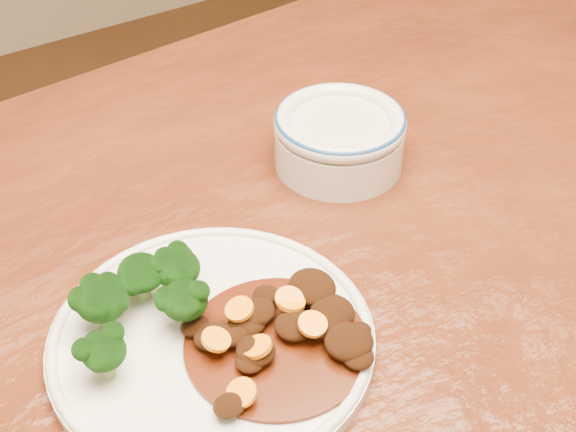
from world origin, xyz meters
TOP-DOWN VIEW (x-y plane):
  - dining_table at (0.00, 0.00)m, footprint 1.57×1.02m
  - dinner_plate at (-0.15, -0.04)m, footprint 0.27×0.27m
  - broccoli_florets at (-0.19, 0.01)m, footprint 0.13×0.10m
  - mince_stew at (-0.10, -0.08)m, footprint 0.15×0.15m
  - dip_bowl at (0.09, 0.11)m, footprint 0.14×0.14m

SIDE VIEW (x-z plane):
  - dining_table at x=0.00m, z-range 0.30..1.05m
  - dinner_plate at x=-0.15m, z-range 0.75..0.77m
  - mince_stew at x=-0.10m, z-range 0.76..0.79m
  - dip_bowl at x=0.09m, z-range 0.75..0.82m
  - broccoli_florets at x=-0.19m, z-range 0.77..0.81m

